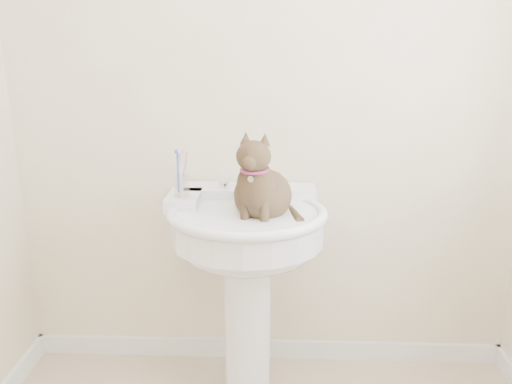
# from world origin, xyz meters

# --- Properties ---
(wall_back) EXTENTS (2.20, 0.00, 2.50)m
(wall_back) POSITION_xyz_m (0.00, 1.10, 1.25)
(wall_back) COLOR beige
(wall_back) RESTS_ON ground
(baseboard_back) EXTENTS (2.20, 0.02, 0.09)m
(baseboard_back) POSITION_xyz_m (0.00, 1.09, 0.04)
(baseboard_back) COLOR white
(baseboard_back) RESTS_ON floor
(pedestal_sink) EXTENTS (0.64, 0.62, 0.88)m
(pedestal_sink) POSITION_xyz_m (-0.07, 0.81, 0.69)
(pedestal_sink) COLOR white
(pedestal_sink) RESTS_ON floor
(faucet) EXTENTS (0.28, 0.12, 0.14)m
(faucet) POSITION_xyz_m (-0.07, 0.96, 0.92)
(faucet) COLOR silver
(faucet) RESTS_ON pedestal_sink
(soap_bar) EXTENTS (0.10, 0.08, 0.03)m
(soap_bar) POSITION_xyz_m (0.01, 1.06, 0.89)
(soap_bar) COLOR gold
(soap_bar) RESTS_ON pedestal_sink
(toothbrush_cup) EXTENTS (0.07, 0.07, 0.19)m
(toothbrush_cup) POSITION_xyz_m (-0.33, 0.86, 0.93)
(toothbrush_cup) COLOR silver
(toothbrush_cup) RESTS_ON pedestal_sink
(cat) EXTENTS (0.25, 0.31, 0.45)m
(cat) POSITION_xyz_m (-0.01, 0.79, 0.93)
(cat) COLOR #4B311F
(cat) RESTS_ON pedestal_sink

